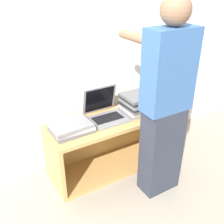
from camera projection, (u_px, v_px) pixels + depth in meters
ground_plane at (120, 180)px, 2.57m from camera, size 12.00×12.00×0.00m
wall_back at (90, 46)px, 2.45m from camera, size 8.00×0.05×2.40m
cart at (106, 142)px, 2.66m from camera, size 1.17×0.46×0.56m
laptop_open at (105, 113)px, 2.50m from camera, size 0.35×0.34×0.29m
laptop_stack_left at (71, 127)px, 2.30m from camera, size 0.37×0.30×0.08m
laptop_stack_right at (140, 103)px, 2.61m from camera, size 0.37×0.30×0.19m
person at (165, 105)px, 2.11m from camera, size 0.40×0.53×1.68m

